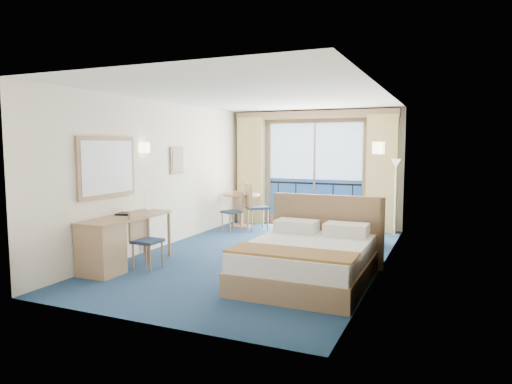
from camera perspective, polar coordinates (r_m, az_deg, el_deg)
name	(u,v)px	position (r m, az deg, el deg)	size (l,w,h in m)	color
floor	(261,256)	(7.91, 0.68, -7.96)	(6.50, 6.50, 0.00)	navy
room_walls	(262,152)	(7.68, 0.70, 5.03)	(4.04, 6.54, 2.72)	silver
balcony_door	(314,177)	(10.75, 7.27, 1.83)	(2.36, 0.03, 2.52)	navy
curtain_left	(251,171)	(11.13, -0.59, 2.70)	(0.65, 0.22, 2.55)	#D7BB76
curtain_right	(382,174)	(10.27, 15.44, 2.22)	(0.65, 0.22, 2.55)	#D7BB76
pelmet	(314,115)	(10.63, 7.24, 9.54)	(3.80, 0.25, 0.18)	#9F8056
mirror	(107,167)	(7.46, -18.08, 2.97)	(0.05, 1.25, 0.95)	#9F8056
wall_print	(177,160)	(9.01, -9.86, 3.94)	(0.04, 0.42, 0.52)	#9F8056
sconce_left	(144,148)	(8.13, -13.77, 5.42)	(0.18, 0.18, 0.18)	beige
sconce_right	(379,148)	(7.01, 15.07, 5.34)	(0.18, 0.18, 0.18)	beige
bed	(308,259)	(6.43, 6.55, -8.36)	(1.78, 2.11, 1.12)	#9F8056
nightstand	(369,246)	(7.60, 13.94, -6.60)	(0.41, 0.39, 0.54)	#A27D56
phone	(370,227)	(7.56, 14.06, -4.28)	(0.18, 0.14, 0.08)	beige
armchair	(359,227)	(9.08, 12.70, -4.31)	(0.66, 0.68, 0.62)	#4F5661
floor_lamp	(396,178)	(9.90, 17.05, 1.72)	(0.22, 0.22, 1.61)	silver
desk	(107,244)	(7.14, -18.16, -6.19)	(0.58, 1.68, 0.79)	#9F8056
desk_chair	(143,236)	(7.24, -13.93, -5.35)	(0.39, 0.39, 0.89)	#1E2D47
folder	(128,214)	(7.55, -15.71, -2.64)	(0.33, 0.25, 0.03)	black
desk_lamp	(146,191)	(7.81, -13.65, 0.08)	(0.12, 0.12, 0.45)	silver
round_table	(241,201)	(10.59, -1.87, -1.19)	(0.87, 0.87, 0.78)	#9F8056
table_chair_a	(254,204)	(10.16, -0.31, -1.48)	(0.64, 0.64, 1.05)	#1E2D47
table_chair_b	(234,208)	(10.18, -2.71, -2.05)	(0.51, 0.51, 0.87)	#1E2D47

